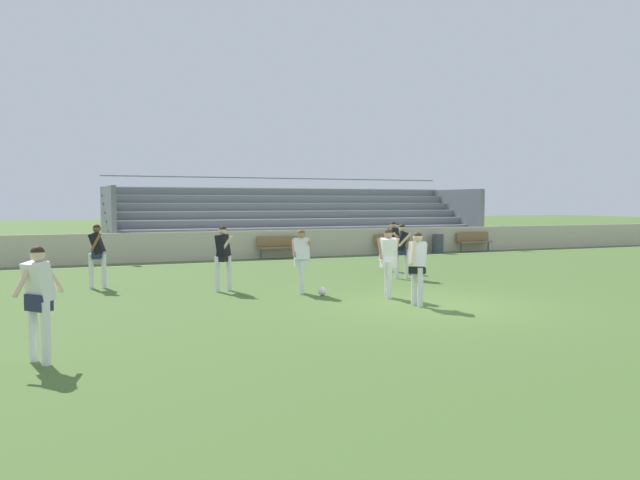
{
  "coord_description": "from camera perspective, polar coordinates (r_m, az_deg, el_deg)",
  "views": [
    {
      "loc": [
        -8.06,
        -12.32,
        2.31
      ],
      "look_at": [
        -0.84,
        4.32,
        1.27
      ],
      "focal_mm": 36.75,
      "sensor_mm": 36.0,
      "label": 1
    }
  ],
  "objects": [
    {
      "name": "ground_plane",
      "position": [
        14.9,
        9.66,
        -5.67
      ],
      "size": [
        160.0,
        160.0,
        0.0
      ],
      "primitive_type": "plane",
      "color": "#4C6B30"
    },
    {
      "name": "field_line_sideline",
      "position": [
        25.91,
        -5.25,
        -1.83
      ],
      "size": [
        44.0,
        0.12,
        0.01
      ],
      "primitive_type": "cube",
      "color": "white",
      "rests_on": "ground"
    },
    {
      "name": "sideline_wall",
      "position": [
        27.02,
        -6.05,
        -0.41
      ],
      "size": [
        48.0,
        0.16,
        1.14
      ],
      "primitive_type": "cube",
      "color": "beige",
      "rests_on": "ground"
    },
    {
      "name": "bleacher_stand",
      "position": [
        31.44,
        -1.62,
        1.95
      ],
      "size": [
        17.97,
        4.8,
        3.57
      ],
      "color": "#B2B2B7",
      "rests_on": "ground"
    },
    {
      "name": "bench_near_wall_gap",
      "position": [
        27.03,
        -3.66,
        -0.45
      ],
      "size": [
        1.8,
        0.4,
        0.9
      ],
      "color": "olive",
      "rests_on": "ground"
    },
    {
      "name": "bench_far_right",
      "position": [
        31.72,
        13.25,
        0.02
      ],
      "size": [
        1.8,
        0.4,
        0.9
      ],
      "color": "olive",
      "rests_on": "ground"
    },
    {
      "name": "bench_near_bin",
      "position": [
        29.33,
        6.43,
        -0.17
      ],
      "size": [
        1.8,
        0.4,
        0.9
      ],
      "color": "olive",
      "rests_on": "ground"
    },
    {
      "name": "trash_bin",
      "position": [
        30.33,
        10.21,
        -0.29
      ],
      "size": [
        0.53,
        0.53,
        0.88
      ],
      "primitive_type": "cylinder",
      "color": "#3D424C",
      "rests_on": "ground"
    },
    {
      "name": "player_white_wide_right",
      "position": [
        15.89,
        5.96,
        -1.47
      ],
      "size": [
        0.52,
        0.42,
        1.67
      ],
      "color": "white",
      "rests_on": "ground"
    },
    {
      "name": "player_white_wide_left",
      "position": [
        16.53,
        -1.63,
        -1.37
      ],
      "size": [
        0.55,
        0.47,
        1.63
      ],
      "color": "white",
      "rests_on": "ground"
    },
    {
      "name": "player_dark_challenging",
      "position": [
        17.18,
        -8.46,
        -1.06
      ],
      "size": [
        0.47,
        0.72,
        1.7
      ],
      "color": "white",
      "rests_on": "ground"
    },
    {
      "name": "player_white_trailing_run",
      "position": [
        10.19,
        -23.31,
        -4.31
      ],
      "size": [
        0.72,
        0.5,
        1.69
      ],
      "color": "white",
      "rests_on": "ground"
    },
    {
      "name": "player_dark_pressing_high",
      "position": [
        18.53,
        -18.84,
        -0.83
      ],
      "size": [
        0.49,
        0.57,
        1.73
      ],
      "color": "white",
      "rests_on": "ground"
    },
    {
      "name": "player_white_deep_cover",
      "position": [
        14.69,
        8.48,
        -1.91
      ],
      "size": [
        0.62,
        0.52,
        1.66
      ],
      "color": "white",
      "rests_on": "ground"
    },
    {
      "name": "player_dark_dropping_back",
      "position": [
        19.99,
        7.15,
        -0.54
      ],
      "size": [
        0.49,
        0.65,
        1.65
      ],
      "color": "white",
      "rests_on": "ground"
    },
    {
      "name": "player_dark_overlapping",
      "position": [
        21.91,
        6.36,
        -0.16
      ],
      "size": [
        0.62,
        0.52,
        1.67
      ],
      "color": "black",
      "rests_on": "ground"
    },
    {
      "name": "soccer_ball",
      "position": [
        16.23,
        0.21,
        -4.5
      ],
      "size": [
        0.22,
        0.22,
        0.22
      ],
      "primitive_type": "sphere",
      "color": "white",
      "rests_on": "ground"
    }
  ]
}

